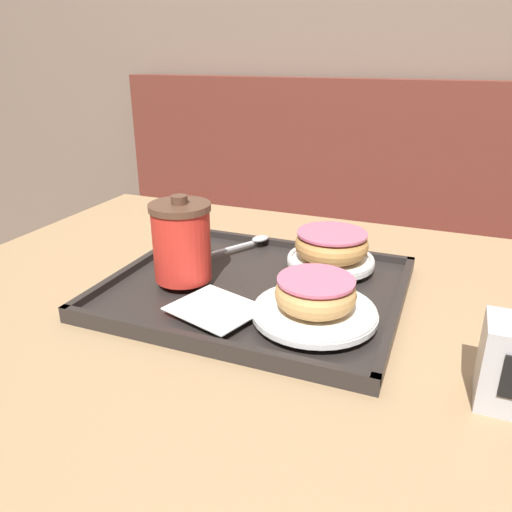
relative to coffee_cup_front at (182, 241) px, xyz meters
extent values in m
cube|color=#7A6656|center=(0.07, 1.11, 0.39)|extent=(8.00, 0.05, 2.40)
cube|color=brown|center=(0.08, 0.85, -0.58)|extent=(1.70, 0.44, 0.45)
cube|color=brown|center=(0.08, 1.03, -0.08)|extent=(1.70, 0.08, 0.55)
cube|color=tan|center=(0.07, 0.01, -0.10)|extent=(1.02, 0.89, 0.03)
cylinder|color=#333338|center=(0.07, 0.01, -0.46)|extent=(0.08, 0.08, 0.69)
cube|color=#282321|center=(0.11, 0.04, -0.08)|extent=(0.44, 0.37, 0.01)
cube|color=#282321|center=(0.11, -0.15, -0.07)|extent=(0.44, 0.01, 0.01)
cube|color=#282321|center=(0.11, 0.22, -0.07)|extent=(0.44, 0.01, 0.01)
cube|color=#282321|center=(-0.11, 0.04, -0.07)|extent=(0.01, 0.37, 0.01)
cube|color=#282321|center=(0.32, 0.04, -0.07)|extent=(0.01, 0.37, 0.01)
cube|color=white|center=(0.09, -0.07, -0.06)|extent=(0.14, 0.13, 0.00)
cylinder|color=red|center=(0.00, 0.00, -0.01)|extent=(0.09, 0.09, 0.11)
cylinder|color=brown|center=(0.00, 0.00, 0.05)|extent=(0.09, 0.09, 0.01)
cylinder|color=brown|center=(0.00, 0.00, 0.07)|extent=(0.02, 0.02, 0.01)
cylinder|color=white|center=(0.22, -0.04, -0.06)|extent=(0.17, 0.17, 0.01)
torus|color=white|center=(0.22, -0.04, -0.05)|extent=(0.17, 0.17, 0.01)
torus|color=tan|center=(0.22, -0.04, -0.03)|extent=(0.11, 0.11, 0.04)
cylinder|color=#DB6684|center=(0.22, -0.04, -0.01)|extent=(0.10, 0.10, 0.00)
cylinder|color=white|center=(0.20, 0.14, -0.06)|extent=(0.15, 0.15, 0.01)
torus|color=white|center=(0.20, 0.14, -0.05)|extent=(0.14, 0.14, 0.01)
torus|color=tan|center=(0.20, 0.14, -0.03)|extent=(0.12, 0.12, 0.04)
cylinder|color=#DB6684|center=(0.20, 0.14, -0.01)|extent=(0.12, 0.12, 0.00)
ellipsoid|color=silver|center=(0.05, 0.20, -0.06)|extent=(0.04, 0.04, 0.01)
cube|color=silver|center=(0.01, 0.13, -0.06)|extent=(0.07, 0.11, 0.00)
camera|label=1|loc=(0.37, -0.62, 0.27)|focal=35.00mm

